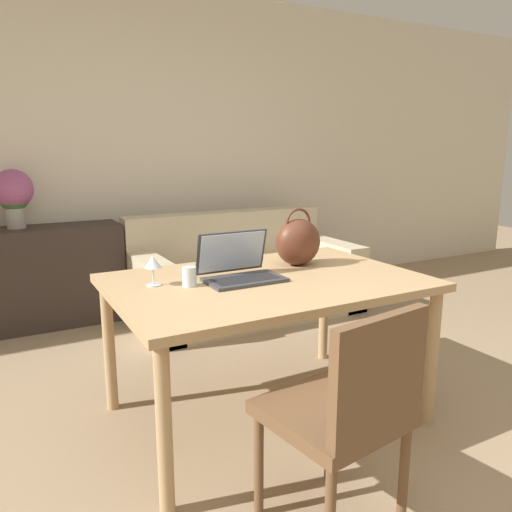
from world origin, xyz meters
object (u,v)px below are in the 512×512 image
(couch, at_px, (243,280))
(flower_vase, at_px, (13,193))
(handbag, at_px, (298,242))
(laptop, at_px, (239,266))
(chair, at_px, (347,408))
(drinking_glass, at_px, (189,277))
(wine_glass, at_px, (153,264))

(couch, bearing_deg, flower_vase, 163.80)
(handbag, distance_m, flower_vase, 2.28)
(couch, xyz_separation_m, laptop, (-0.79, -1.50, 0.52))
(chair, bearing_deg, drinking_glass, 95.45)
(couch, relative_size, wine_glass, 12.87)
(drinking_glass, bearing_deg, laptop, 3.22)
(couch, relative_size, handbag, 5.80)
(flower_vase, bearing_deg, couch, -16.20)
(drinking_glass, xyz_separation_m, handbag, (0.68, 0.12, 0.08))
(laptop, height_order, wine_glass, laptop)
(wine_glass, bearing_deg, couch, 49.93)
(laptop, relative_size, drinking_glass, 4.09)
(drinking_glass, distance_m, handbag, 0.69)
(wine_glass, distance_m, handbag, 0.82)
(drinking_glass, distance_m, wine_glass, 0.18)
(flower_vase, bearing_deg, handbag, -55.49)
(laptop, xyz_separation_m, wine_glass, (-0.41, 0.08, 0.04))
(couch, relative_size, flower_vase, 4.15)
(chair, bearing_deg, handbag, 57.49)
(laptop, xyz_separation_m, flower_vase, (-0.87, 1.98, 0.24))
(handbag, relative_size, flower_vase, 0.72)
(drinking_glass, bearing_deg, wine_glass, 147.72)
(couch, height_order, flower_vase, flower_vase)
(couch, bearing_deg, laptop, -117.78)
(couch, xyz_separation_m, wine_glass, (-1.20, -1.42, 0.56))
(drinking_glass, bearing_deg, couch, 55.16)
(chair, xyz_separation_m, drinking_glass, (-0.22, 0.90, 0.29))
(couch, xyz_separation_m, flower_vase, (-1.66, 0.48, 0.76))
(wine_glass, height_order, handbag, handbag)
(wine_glass, bearing_deg, flower_vase, 103.76)
(wine_glass, relative_size, handbag, 0.45)
(laptop, xyz_separation_m, drinking_glass, (-0.26, -0.01, -0.02))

